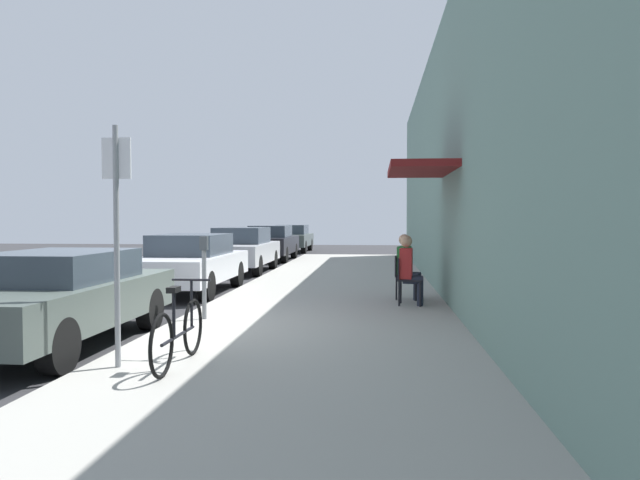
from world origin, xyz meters
name	(u,v)px	position (x,y,z in m)	size (l,w,h in m)	color
ground_plane	(162,334)	(0.00, 0.00, 0.00)	(60.00, 60.00, 0.00)	#2D2D30
sidewalk_slab	(324,312)	(2.25, 2.00, 0.06)	(4.50, 32.00, 0.12)	#9E9B93
building_facade	(462,149)	(4.65, 2.00, 2.91)	(1.40, 32.00, 5.83)	gray
parked_car_0	(55,296)	(-1.10, -0.99, 0.68)	(1.80, 4.40, 1.28)	#47514C
parked_car_1	(190,262)	(-1.10, 4.89, 0.70)	(1.80, 4.40, 1.35)	silver
parked_car_2	(241,249)	(-1.10, 10.26, 0.73)	(1.80, 4.40, 1.43)	#B7B7BC
parked_car_3	(270,242)	(-1.10, 15.56, 0.74)	(1.80, 4.40, 1.42)	black
parked_car_4	(292,238)	(-1.10, 21.82, 0.72)	(1.80, 4.40, 1.37)	#47514C
parking_meter	(204,271)	(0.45, 0.70, 0.89)	(0.12, 0.10, 1.32)	slate
street_sign	(117,226)	(0.40, -2.44, 1.64)	(0.32, 0.06, 2.60)	gray
bicycle_0	(179,333)	(1.03, -2.32, 0.48)	(0.46, 1.71, 0.90)	black
cafe_chair_0	(406,278)	(3.73, 2.57, 0.62)	(0.49, 0.49, 0.87)	black
seated_patron_0	(409,267)	(3.79, 2.57, 0.82)	(0.46, 0.40, 1.29)	#232838
cafe_chair_1	(404,274)	(3.73, 3.37, 0.62)	(0.54, 0.54, 0.87)	black
seated_patron_1	(407,264)	(3.79, 3.36, 0.82)	(0.50, 0.45, 1.29)	#232838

